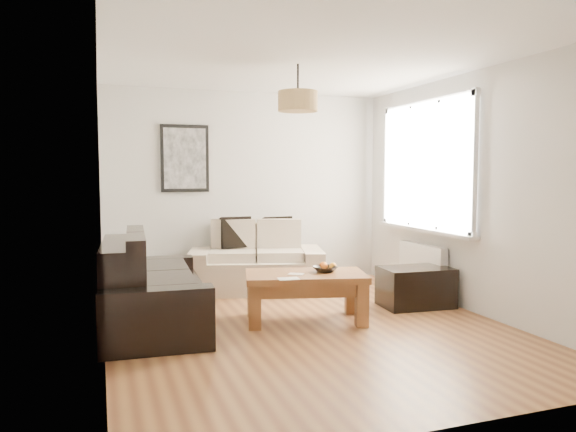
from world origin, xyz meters
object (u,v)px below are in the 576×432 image
object	(u,v)px
loveseat_cream	(256,258)
ottoman	(416,287)
coffee_table	(306,297)
sofa_leather	(153,283)

from	to	relation	value
loveseat_cream	ottoman	xyz separation A→B (m)	(1.47, -1.42, -0.19)
loveseat_cream	coffee_table	distance (m)	1.58
ottoman	coffee_table	bearing A→B (deg)	-174.01
loveseat_cream	coffee_table	xyz separation A→B (m)	(0.07, -1.57, -0.17)
loveseat_cream	sofa_leather	distance (m)	1.86
ottoman	loveseat_cream	bearing A→B (deg)	135.89
loveseat_cream	sofa_leather	world-z (taller)	sofa_leather
loveseat_cream	ottoman	distance (m)	2.05
loveseat_cream	coffee_table	world-z (taller)	loveseat_cream
coffee_table	ottoman	xyz separation A→B (m)	(1.40, 0.15, -0.02)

